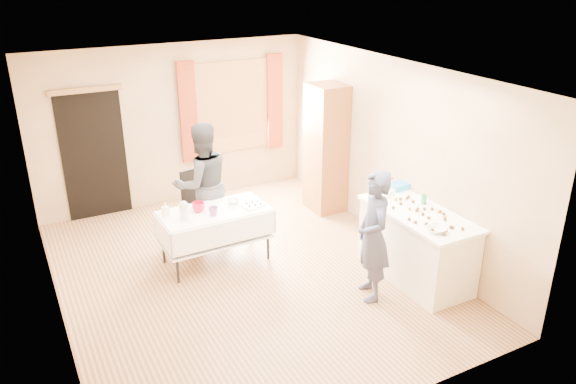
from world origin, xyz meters
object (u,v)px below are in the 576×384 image
cabinet (326,149)px  party_table (215,231)px  counter (416,245)px  chair (200,214)px  woman (203,184)px  girl (373,236)px

cabinet → party_table: (-2.21, -0.81, -0.57)m
party_table → counter: bearing=-37.8°
chair → woman: size_ratio=0.54×
party_table → girl: 2.17m
counter → woman: 3.02m
counter → chair: chair is taller
cabinet → woman: size_ratio=1.16×
chair → girl: size_ratio=0.59×
counter → cabinet: bearing=87.6°
party_table → woman: size_ratio=0.82×
counter → woman: woman is taller
party_table → woman: bearing=81.7°
cabinet → party_table: size_ratio=1.41×
cabinet → party_table: bearing=-159.7°
cabinet → girl: (-0.87, -2.48, -0.22)m
girl → woman: 2.63m
woman → counter: bearing=130.5°
girl → party_table: bearing=-123.3°
chair → woman: bearing=-113.3°
counter → party_table: size_ratio=1.10×
cabinet → counter: size_ratio=1.28×
counter → girl: girl is taller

